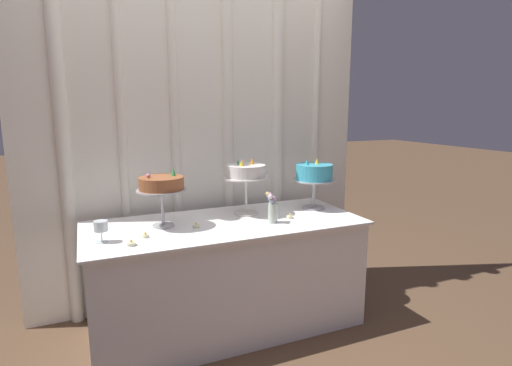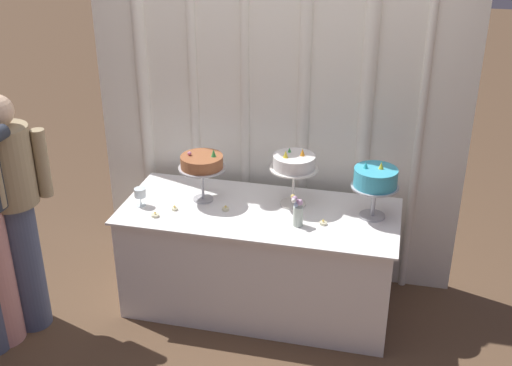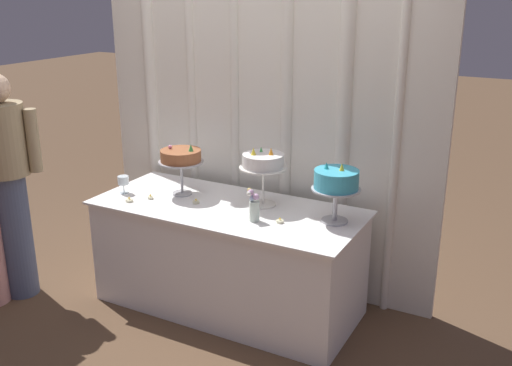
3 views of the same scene
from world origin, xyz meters
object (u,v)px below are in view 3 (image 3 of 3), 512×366
(cake_display_center, at_px, (263,163))
(tealight_near_right, at_px, (196,202))
(tealight_far_left, at_px, (129,200))
(cake_table, at_px, (228,257))
(tealight_far_right, at_px, (280,221))
(tealight_near_left, at_px, (150,197))
(wine_glass, at_px, (123,181))
(cake_display_leftmost, at_px, (181,158))
(cake_display_rightmost, at_px, (336,182))
(flower_vase, at_px, (254,206))
(guest_man_dark_suit, at_px, (8,179))

(cake_display_center, bearing_deg, tealight_near_right, -156.08)
(tealight_far_left, bearing_deg, cake_table, 20.57)
(tealight_far_right, bearing_deg, tealight_near_left, -178.01)
(cake_display_center, xyz_separation_m, tealight_far_right, (0.23, -0.22, -0.28))
(wine_glass, height_order, tealight_near_right, wine_glass)
(tealight_far_left, bearing_deg, tealight_near_left, 51.13)
(cake_display_leftmost, bearing_deg, wine_glass, -155.09)
(cake_table, distance_m, tealight_near_right, 0.43)
(cake_display_center, height_order, cake_display_rightmost, cake_display_center)
(cake_display_leftmost, bearing_deg, cake_display_rightmost, 1.41)
(flower_vase, relative_size, tealight_near_right, 4.59)
(cake_table, height_order, guest_man_dark_suit, guest_man_dark_suit)
(tealight_far_right, bearing_deg, cake_display_rightmost, 31.23)
(flower_vase, xyz_separation_m, tealight_near_right, (-0.48, 0.09, -0.08))
(tealight_near_right, bearing_deg, cake_table, 13.07)
(flower_vase, distance_m, tealight_far_left, 0.90)
(wine_glass, bearing_deg, tealight_far_left, -39.44)
(guest_man_dark_suit, bearing_deg, cake_display_rightmost, 16.55)
(tealight_far_left, distance_m, tealight_near_left, 0.14)
(guest_man_dark_suit, bearing_deg, cake_display_leftmost, 30.86)
(tealight_near_right, distance_m, guest_man_dark_suit, 1.29)
(cake_table, bearing_deg, cake_display_center, 33.86)
(cake_display_rightmost, relative_size, tealight_far_left, 7.46)
(wine_glass, xyz_separation_m, tealight_far_left, (0.14, -0.12, -0.08))
(guest_man_dark_suit, bearing_deg, tealight_near_left, 25.83)
(cake_display_leftmost, height_order, tealight_near_right, cake_display_leftmost)
(cake_table, bearing_deg, guest_man_dark_suit, -158.83)
(cake_display_rightmost, distance_m, tealight_near_left, 1.28)
(wine_glass, bearing_deg, tealight_far_right, 1.23)
(wine_glass, bearing_deg, cake_display_center, 14.31)
(flower_vase, bearing_deg, tealight_far_right, 17.20)
(tealight_far_left, height_order, guest_man_dark_suit, guest_man_dark_suit)
(tealight_far_left, height_order, tealight_near_right, same)
(cake_table, relative_size, cake_display_leftmost, 4.89)
(guest_man_dark_suit, bearing_deg, tealight_near_right, 22.53)
(flower_vase, xyz_separation_m, tealight_near_left, (-0.80, 0.01, -0.08))
(cake_table, height_order, cake_display_leftmost, cake_display_leftmost)
(wine_glass, height_order, tealight_far_left, wine_glass)
(wine_glass, height_order, flower_vase, flower_vase)
(cake_table, xyz_separation_m, wine_glass, (-0.76, -0.11, 0.45))
(tealight_near_right, bearing_deg, cake_display_leftmost, 149.71)
(cake_display_center, xyz_separation_m, tealight_near_left, (-0.73, -0.25, -0.28))
(cake_table, xyz_separation_m, tealight_far_left, (-0.62, -0.23, 0.37))
(cake_display_leftmost, bearing_deg, flower_vase, -16.28)
(cake_table, height_order, tealight_near_left, tealight_near_left)
(tealight_near_right, relative_size, tealight_far_right, 1.00)
(cake_display_center, height_order, tealight_far_right, cake_display_center)
(cake_display_leftmost, bearing_deg, cake_table, -8.41)
(flower_vase, bearing_deg, guest_man_dark_suit, -166.34)
(cake_table, xyz_separation_m, flower_vase, (0.27, -0.14, 0.46))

